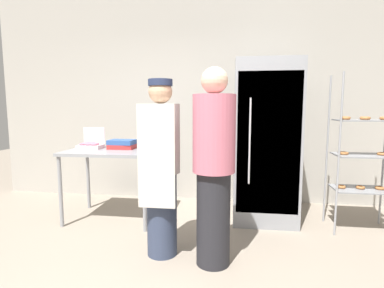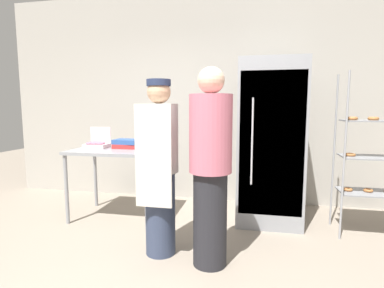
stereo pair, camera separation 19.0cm
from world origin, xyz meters
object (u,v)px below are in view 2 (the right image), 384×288
(baking_rack, at_px, (371,156))
(blender_pitcher, at_px, (148,139))
(person_customer, at_px, (210,167))
(person_baker, at_px, (160,166))
(donut_box, at_px, (97,144))
(binder_stack, at_px, (127,144))
(refrigerator, at_px, (270,143))

(baking_rack, relative_size, blender_pitcher, 6.55)
(baking_rack, relative_size, person_customer, 1.02)
(blender_pitcher, xyz_separation_m, person_baker, (0.43, -0.90, -0.14))
(donut_box, bearing_deg, binder_stack, 5.26)
(binder_stack, bearing_deg, donut_box, -174.74)
(baking_rack, height_order, person_customer, baking_rack)
(binder_stack, distance_m, person_customer, 1.58)
(binder_stack, bearing_deg, blender_pitcher, -3.49)
(donut_box, bearing_deg, blender_pitcher, 1.59)
(binder_stack, xyz_separation_m, person_customer, (1.20, -1.02, -0.05))
(person_baker, height_order, person_customer, person_customer)
(binder_stack, bearing_deg, baking_rack, -1.12)
(donut_box, distance_m, binder_stack, 0.40)
(donut_box, relative_size, binder_stack, 0.89)
(blender_pitcher, bearing_deg, donut_box, -178.41)
(donut_box, xyz_separation_m, blender_pitcher, (0.68, 0.02, 0.07))
(baking_rack, bearing_deg, person_customer, -148.42)
(donut_box, height_order, person_baker, person_baker)
(blender_pitcher, relative_size, person_baker, 0.16)
(person_baker, bearing_deg, binder_stack, 128.10)
(refrigerator, distance_m, baking_rack, 1.05)
(person_customer, bearing_deg, blender_pitcher, 132.36)
(baking_rack, bearing_deg, blender_pitcher, 179.16)
(blender_pitcher, distance_m, binder_stack, 0.29)
(donut_box, bearing_deg, refrigerator, 4.34)
(blender_pitcher, bearing_deg, person_customer, -47.64)
(person_baker, bearing_deg, refrigerator, 45.39)
(refrigerator, height_order, person_customer, refrigerator)
(refrigerator, distance_m, person_customer, 1.27)
(donut_box, relative_size, person_baker, 0.18)
(person_baker, bearing_deg, donut_box, 141.64)
(blender_pitcher, bearing_deg, refrigerator, 5.62)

